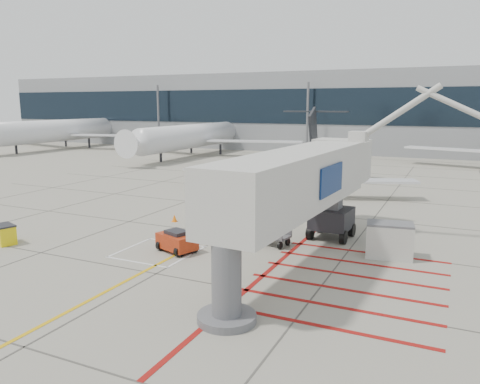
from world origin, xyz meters
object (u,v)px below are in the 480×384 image
at_px(regional_jet, 274,158).
at_px(jet_bridge, 295,192).
at_px(pushback_tug, 177,240).
at_px(spill_bin, 5,234).

relative_size(regional_jet, jet_bridge, 1.48).
bearing_deg(pushback_tug, spill_bin, -143.11).
bearing_deg(jet_bridge, regional_jet, 118.04).
distance_m(regional_jet, jet_bridge, 16.15).
height_order(pushback_tug, spill_bin, pushback_tug).
distance_m(pushback_tug, spill_bin, 10.85).
xyz_separation_m(jet_bridge, spill_bin, (-17.39, -3.40, -3.45)).
relative_size(jet_bridge, spill_bin, 14.39).
bearing_deg(pushback_tug, regional_jet, 108.65).
bearing_deg(jet_bridge, pushback_tug, -175.10).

